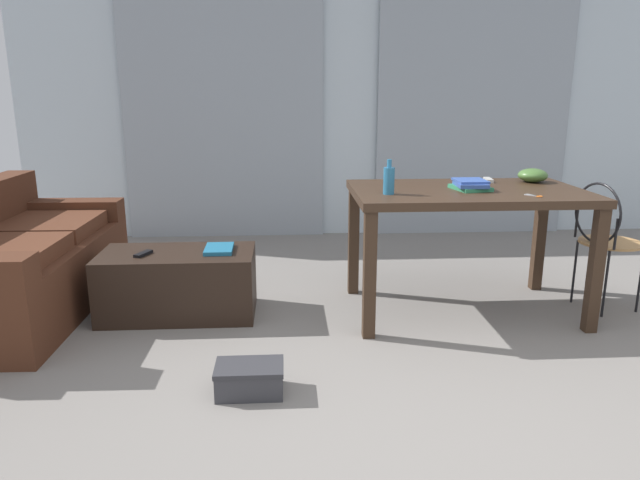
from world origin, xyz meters
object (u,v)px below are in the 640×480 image
object	(u,v)px
coffee_table	(179,283)
craft_table	(467,205)
tv_remote_on_table	(488,180)
bottle_near	(389,180)
couch	(14,264)
book_stack	(470,185)
shoebox	(250,379)
bowl	(533,175)
tv_remote_primary	(143,254)
magazine	(219,249)
wire_chair	(604,232)
scissors	(536,196)

from	to	relation	value
coffee_table	craft_table	world-z (taller)	craft_table
craft_table	tv_remote_on_table	world-z (taller)	tv_remote_on_table
craft_table	tv_remote_on_table	xyz separation A→B (m)	(0.23, 0.29, 0.11)
bottle_near	coffee_table	bearing A→B (deg)	171.36
tv_remote_on_table	couch	bearing A→B (deg)	-170.34
book_stack	shoebox	xyz separation A→B (m)	(-1.32, -0.97, -0.76)
coffee_table	bottle_near	xyz separation A→B (m)	(1.29, -0.20, 0.68)
coffee_table	bowl	bearing A→B (deg)	5.01
tv_remote_primary	magazine	world-z (taller)	magazine
shoebox	coffee_table	bearing A→B (deg)	115.77
couch	bowl	xyz separation A→B (m)	(3.38, 0.08, 0.53)
wire_chair	shoebox	world-z (taller)	wire_chair
scissors	shoebox	distance (m)	1.92
wire_chair	tv_remote_primary	world-z (taller)	wire_chair
craft_table	tv_remote_on_table	size ratio (longest dim) A/B	10.10
scissors	magazine	size ratio (longest dim) A/B	0.39
craft_table	scissors	world-z (taller)	scissors
scissors	magazine	xyz separation A→B (m)	(-1.87, 0.34, -0.38)
couch	tv_remote_on_table	distance (m)	3.14
couch	shoebox	distance (m)	1.95
tv_remote_on_table	scissors	xyz separation A→B (m)	(0.09, -0.56, -0.01)
book_stack	magazine	bearing A→B (deg)	176.68
wire_chair	magazine	distance (m)	2.45
craft_table	tv_remote_primary	size ratio (longest dim) A/B	10.09
bowl	tv_remote_primary	distance (m)	2.57
scissors	craft_table	bearing A→B (deg)	138.86
magazine	scissors	bearing A→B (deg)	-11.04
craft_table	magazine	world-z (taller)	craft_table
book_stack	scissors	size ratio (longest dim) A/B	2.65
tv_remote_primary	magazine	distance (m)	0.46
bottle_near	tv_remote_on_table	size ratio (longest dim) A/B	1.45
craft_table	bowl	distance (m)	0.59
book_stack	shoebox	size ratio (longest dim) A/B	0.82
couch	bowl	size ratio (longest dim) A/B	9.21
tv_remote_on_table	scissors	size ratio (longest dim) A/B	1.42
craft_table	scissors	bearing A→B (deg)	-41.14
coffee_table	wire_chair	bearing A→B (deg)	-1.40
bowl	scissors	size ratio (longest dim) A/B	1.93
coffee_table	wire_chair	distance (m)	2.73
book_stack	tv_remote_primary	size ratio (longest dim) A/B	1.87
book_stack	tv_remote_primary	xyz separation A→B (m)	(-2.01, 0.02, -0.41)
craft_table	magazine	size ratio (longest dim) A/B	5.64
wire_chair	book_stack	world-z (taller)	book_stack
bottle_near	shoebox	distance (m)	1.41
craft_table	book_stack	world-z (taller)	book_stack
bottle_near	magazine	distance (m)	1.15
couch	tv_remote_on_table	world-z (taller)	tv_remote_on_table
book_stack	scissors	bearing A→B (deg)	-38.52
coffee_table	tv_remote_primary	xyz separation A→B (m)	(-0.19, -0.06, 0.21)
wire_chair	tv_remote_primary	xyz separation A→B (m)	(-2.90, 0.01, -0.10)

